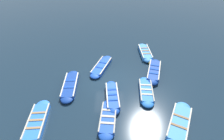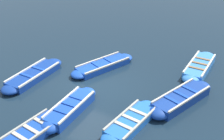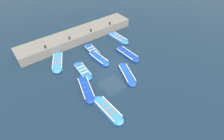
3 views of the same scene
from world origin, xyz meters
name	(u,v)px [view 1 (image 1 of 3)]	position (x,y,z in m)	size (l,w,h in m)	color
ground_plane	(109,80)	(0.00, 0.00, 0.00)	(120.00, 120.00, 0.00)	#162838
boat_drifting	(112,97)	(2.11, 0.24, 0.20)	(3.31, 1.00, 0.45)	#1947B7
boat_inner_gap	(145,52)	(-4.03, 3.45, 0.18)	(3.59, 1.06, 0.43)	#3884E0
boat_centre	(102,66)	(-1.66, -0.69, 0.15)	(3.70, 1.99, 0.36)	#1947B7
boat_mid_row	(108,118)	(3.93, -0.02, 0.15)	(3.26, 1.12, 0.36)	#1947B7
boat_near_quay	(154,71)	(-0.88, 3.71, 0.20)	(3.77, 1.83, 0.45)	navy
boat_bow_out	(70,85)	(0.90, -2.93, 0.16)	(3.72, 1.06, 0.38)	navy
boat_alongside	(146,91)	(1.52, 2.68, 0.15)	(3.27, 1.07, 0.37)	blue
boat_broadside	(179,124)	(4.37, 4.17, 0.20)	(3.74, 2.52, 0.47)	#3884E0
boat_outer_right	(37,122)	(4.22, -4.25, 0.16)	(3.59, 1.16, 0.38)	blue
buoy_orange_near	(150,63)	(-2.27, 3.61, 0.12)	(0.24, 0.24, 0.24)	#EAB214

